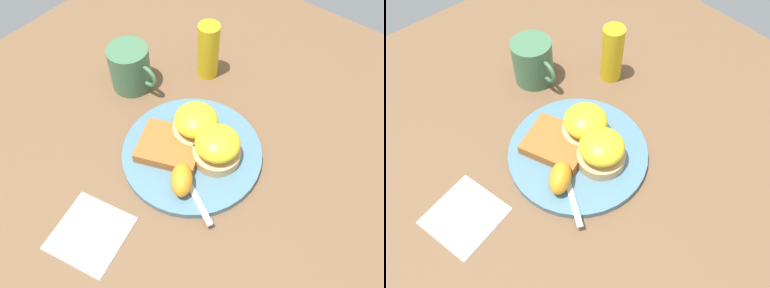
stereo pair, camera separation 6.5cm
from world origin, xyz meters
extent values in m
plane|color=brown|center=(0.00, 0.00, 0.00)|extent=(1.10, 1.10, 0.00)
cylinder|color=slate|center=(0.00, 0.00, 0.01)|extent=(0.25, 0.25, 0.01)
cylinder|color=tan|center=(0.04, 0.02, 0.02)|extent=(0.08, 0.08, 0.02)
ellipsoid|color=yellow|center=(0.04, 0.02, 0.06)|extent=(0.08, 0.08, 0.04)
cylinder|color=tan|center=(-0.02, 0.03, 0.02)|extent=(0.08, 0.08, 0.02)
ellipsoid|color=yellow|center=(-0.02, 0.03, 0.06)|extent=(0.08, 0.08, 0.04)
cube|color=#AB5D27|center=(-0.03, -0.02, 0.02)|extent=(0.13, 0.12, 0.02)
ellipsoid|color=orange|center=(0.03, -0.07, 0.04)|extent=(0.06, 0.07, 0.04)
cube|color=silver|center=(0.06, -0.07, 0.02)|extent=(0.11, 0.06, 0.00)
cube|color=silver|center=(-0.06, -0.01, 0.02)|extent=(0.05, 0.04, 0.00)
cylinder|color=#42704C|center=(-0.21, 0.06, 0.05)|extent=(0.08, 0.08, 0.09)
torus|color=#42704C|center=(-0.16, 0.06, 0.05)|extent=(0.05, 0.01, 0.05)
cube|color=white|center=(-0.03, -0.22, 0.00)|extent=(0.13, 0.13, 0.00)
cylinder|color=gold|center=(-0.11, 0.19, 0.06)|extent=(0.04, 0.04, 0.12)
camera|label=1|loc=(0.24, -0.30, 0.57)|focal=35.00mm
camera|label=2|loc=(0.28, -0.25, 0.57)|focal=35.00mm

